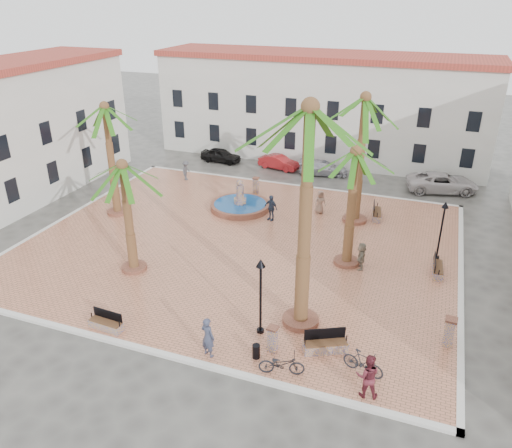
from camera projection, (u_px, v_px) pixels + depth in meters
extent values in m
plane|color=#56544F|center=(241.00, 245.00, 31.49)|extent=(120.00, 120.00, 0.00)
cube|color=tan|center=(241.00, 243.00, 31.46)|extent=(26.00, 22.00, 0.15)
cube|color=silver|center=(291.00, 185.00, 40.78)|extent=(26.30, 0.30, 0.16)
cube|color=silver|center=(148.00, 350.00, 22.14)|extent=(26.30, 0.30, 0.16)
cube|color=silver|center=(461.00, 282.00, 27.35)|extent=(0.30, 22.30, 0.16)
cube|color=silver|center=(72.00, 214.00, 35.57)|extent=(0.30, 22.30, 0.16)
cube|color=silver|center=(321.00, 109.00, 46.52)|extent=(30.00, 7.00, 9.00)
cube|color=#AF3C2F|center=(324.00, 55.00, 44.49)|extent=(30.40, 7.40, 0.50)
cube|color=black|center=(180.00, 129.00, 48.70)|extent=(1.00, 0.12, 1.60)
cube|color=black|center=(215.00, 133.00, 47.52)|extent=(1.00, 0.12, 1.60)
cube|color=black|center=(251.00, 137.00, 46.33)|extent=(1.00, 0.12, 1.60)
cube|color=black|center=(290.00, 140.00, 45.15)|extent=(1.00, 0.12, 1.60)
cube|color=black|center=(331.00, 145.00, 43.96)|extent=(1.00, 0.12, 1.60)
cube|color=black|center=(374.00, 149.00, 42.77)|extent=(1.00, 0.12, 1.60)
cube|color=black|center=(419.00, 153.00, 41.59)|extent=(1.00, 0.12, 1.60)
cube|color=black|center=(467.00, 158.00, 40.40)|extent=(1.00, 0.12, 1.60)
cube|color=black|center=(178.00, 98.00, 47.42)|extent=(1.00, 0.12, 1.60)
cube|color=black|center=(214.00, 101.00, 46.24)|extent=(1.00, 0.12, 1.60)
cube|color=black|center=(251.00, 104.00, 45.05)|extent=(1.00, 0.12, 1.60)
cube|color=black|center=(291.00, 107.00, 43.87)|extent=(1.00, 0.12, 1.60)
cube|color=black|center=(333.00, 111.00, 42.68)|extent=(1.00, 0.12, 1.60)
cube|color=black|center=(377.00, 114.00, 41.49)|extent=(1.00, 0.12, 1.60)
cube|color=black|center=(424.00, 118.00, 40.31)|extent=(1.00, 0.12, 1.60)
cube|color=black|center=(474.00, 122.00, 39.12)|extent=(1.00, 0.12, 1.60)
cube|color=black|center=(12.00, 191.00, 33.92)|extent=(0.12, 1.00, 1.60)
cube|color=black|center=(53.00, 172.00, 37.31)|extent=(0.12, 1.00, 1.60)
cube|color=black|center=(87.00, 157.00, 40.70)|extent=(0.12, 1.00, 1.60)
cube|color=black|center=(115.00, 144.00, 44.09)|extent=(0.12, 1.00, 1.60)
cube|color=black|center=(2.00, 148.00, 32.64)|extent=(0.12, 1.00, 1.60)
cube|color=black|center=(45.00, 133.00, 36.03)|extent=(0.12, 1.00, 1.60)
cube|color=black|center=(81.00, 121.00, 39.42)|extent=(0.12, 1.00, 1.60)
cube|color=black|center=(111.00, 110.00, 42.81)|extent=(0.12, 1.00, 1.60)
cylinder|color=brown|center=(240.00, 206.00, 36.18)|extent=(4.30, 4.30, 0.41)
cylinder|color=#194C8C|center=(240.00, 204.00, 36.10)|extent=(3.79, 3.79, 0.06)
cylinder|color=#876A5F|center=(240.00, 203.00, 36.10)|extent=(0.92, 0.92, 0.82)
cylinder|color=#876A5F|center=(240.00, 193.00, 35.75)|extent=(0.61, 0.61, 1.23)
sphere|color=#876A5F|center=(240.00, 183.00, 35.42)|extent=(0.45, 0.45, 0.45)
cylinder|color=brown|center=(118.00, 212.00, 35.52)|extent=(1.47, 1.47, 0.22)
cylinder|color=brown|center=(111.00, 161.00, 33.90)|extent=(0.48, 0.48, 7.37)
sphere|color=brown|center=(104.00, 106.00, 32.32)|extent=(0.64, 0.64, 0.64)
cylinder|color=brown|center=(134.00, 267.00, 28.41)|extent=(1.43, 1.43, 0.21)
cylinder|color=brown|center=(128.00, 218.00, 27.08)|extent=(0.46, 0.46, 6.02)
sphere|color=brown|center=(122.00, 165.00, 25.79)|extent=(0.63, 0.63, 0.63)
cylinder|color=brown|center=(300.00, 320.00, 23.84)|extent=(1.76, 1.76, 0.26)
cylinder|color=brown|center=(305.00, 223.00, 21.65)|extent=(0.57, 0.57, 10.03)
sphere|color=brown|center=(310.00, 107.00, 19.51)|extent=(0.77, 0.77, 0.77)
cylinder|color=brown|center=(346.00, 261.00, 29.00)|extent=(1.49, 1.49, 0.22)
cylinder|color=brown|center=(351.00, 208.00, 27.56)|extent=(0.48, 0.48, 6.54)
sphere|color=brown|center=(356.00, 151.00, 26.17)|extent=(0.65, 0.65, 0.65)
cylinder|color=brown|center=(354.00, 219.00, 34.31)|extent=(1.67, 1.67, 0.25)
cylinder|color=brown|center=(360.00, 160.00, 32.51)|extent=(0.54, 0.54, 8.18)
sphere|color=brown|center=(366.00, 97.00, 30.77)|extent=(0.73, 0.73, 0.73)
cube|color=#876A5F|center=(106.00, 325.00, 23.37)|extent=(1.74, 0.63, 0.38)
cube|color=#56351E|center=(106.00, 321.00, 23.27)|extent=(1.64, 0.58, 0.06)
cube|color=black|center=(108.00, 315.00, 23.34)|extent=(1.62, 0.15, 0.48)
cylinder|color=black|center=(92.00, 315.00, 23.52)|extent=(0.05, 0.05, 0.29)
cylinder|color=black|center=(119.00, 324.00, 22.93)|extent=(0.05, 0.05, 0.29)
cube|color=#876A5F|center=(325.00, 347.00, 21.90)|extent=(2.02, 1.43, 0.44)
cube|color=#56351E|center=(326.00, 343.00, 21.80)|extent=(1.90, 1.33, 0.07)
cube|color=black|center=(325.00, 334.00, 21.88)|extent=(1.67, 0.90, 0.54)
cylinder|color=black|center=(305.00, 342.00, 21.64)|extent=(0.05, 0.05, 0.33)
cylinder|color=black|center=(347.00, 338.00, 21.84)|extent=(0.05, 0.05, 0.33)
cube|color=#876A5F|center=(438.00, 270.00, 27.92)|extent=(0.65, 1.83, 0.40)
cube|color=#56351E|center=(438.00, 267.00, 27.83)|extent=(0.60, 1.72, 0.06)
cube|color=black|center=(435.00, 262.00, 27.77)|extent=(0.15, 1.70, 0.50)
cylinder|color=black|center=(439.00, 272.00, 27.04)|extent=(0.05, 0.05, 0.30)
cylinder|color=black|center=(438.00, 258.00, 28.51)|extent=(0.05, 0.05, 0.30)
cube|color=#876A5F|center=(377.00, 215.00, 34.75)|extent=(0.85, 1.99, 0.43)
cube|color=#56351E|center=(377.00, 212.00, 34.65)|extent=(0.78, 1.88, 0.06)
cube|color=black|center=(374.00, 207.00, 34.57)|extent=(0.31, 1.81, 0.53)
cylinder|color=black|center=(377.00, 215.00, 33.79)|extent=(0.05, 0.05, 0.32)
cylinder|color=black|center=(377.00, 205.00, 35.39)|extent=(0.05, 0.05, 0.32)
cylinder|color=black|center=(260.00, 330.00, 23.20)|extent=(0.35, 0.35, 0.15)
cylinder|color=black|center=(261.00, 299.00, 22.46)|extent=(0.12, 0.12, 3.45)
cone|color=black|center=(261.00, 263.00, 21.66)|extent=(0.42, 0.42, 0.38)
sphere|color=beige|center=(261.00, 266.00, 21.72)|extent=(0.23, 0.23, 0.23)
cylinder|color=black|center=(436.00, 258.00, 29.49)|extent=(0.33, 0.33, 0.14)
cylinder|color=black|center=(441.00, 233.00, 28.79)|extent=(0.11, 0.11, 3.26)
cone|color=black|center=(446.00, 205.00, 28.03)|extent=(0.40, 0.40, 0.36)
sphere|color=beige|center=(445.00, 207.00, 28.09)|extent=(0.22, 0.22, 0.22)
cube|color=#876A5F|center=(273.00, 340.00, 21.78)|extent=(0.40, 0.40, 1.17)
cube|color=brown|center=(273.00, 328.00, 21.51)|extent=(0.50, 0.50, 0.09)
cube|color=#876A5F|center=(256.00, 186.00, 38.75)|extent=(0.39, 0.39, 1.21)
cube|color=brown|center=(256.00, 178.00, 38.47)|extent=(0.49, 0.49, 0.09)
cube|color=#876A5F|center=(449.00, 333.00, 22.08)|extent=(0.44, 0.44, 1.33)
cube|color=brown|center=(452.00, 320.00, 21.78)|extent=(0.54, 0.54, 0.10)
cylinder|color=black|center=(256.00, 351.00, 21.48)|extent=(0.34, 0.34, 0.66)
imported|color=#383C53|center=(208.00, 337.00, 21.36)|extent=(0.81, 0.66, 1.93)
imported|color=black|center=(282.00, 364.00, 20.50)|extent=(2.02, 1.15, 1.00)
imported|color=maroon|center=(368.00, 376.00, 19.21)|extent=(1.06, 0.90, 1.92)
imported|color=black|center=(363.00, 363.00, 20.51)|extent=(1.87, 0.98, 1.08)
imported|color=#856554|center=(320.00, 202.00, 35.20)|extent=(0.98, 0.94, 1.69)
imported|color=#29364B|center=(271.00, 208.00, 34.13)|extent=(1.15, 0.80, 1.82)
imported|color=#46464B|center=(186.00, 170.00, 41.43)|extent=(0.66, 1.09, 1.64)
imported|color=gray|center=(361.00, 256.00, 28.18)|extent=(0.69, 1.55, 1.61)
imported|color=black|center=(221.00, 155.00, 46.29)|extent=(3.85, 1.71, 1.29)
imported|color=maroon|center=(279.00, 162.00, 44.52)|extent=(3.90, 2.02, 1.23)
imported|color=#BAB9C3|center=(323.00, 168.00, 43.11)|extent=(4.47, 2.52, 1.22)
imported|color=beige|center=(442.00, 182.00, 39.45)|extent=(5.95, 3.87, 1.52)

